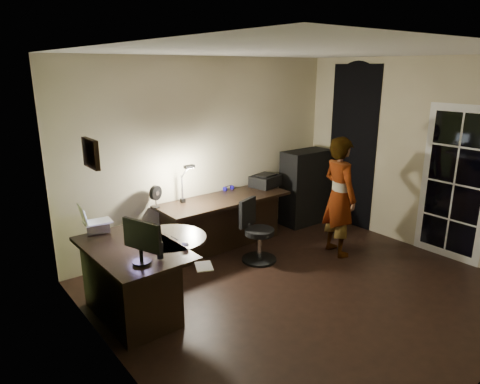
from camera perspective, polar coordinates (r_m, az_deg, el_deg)
floor at (r=5.28m, az=8.54°, el=-12.80°), size 4.50×4.00×0.01m
ceiling at (r=4.63m, az=10.01°, el=18.00°), size 4.50×4.00×0.01m
wall_back at (r=6.28m, az=-4.32°, el=5.24°), size 4.50×0.01×2.70m
wall_left at (r=3.54m, az=-16.64°, el=-4.21°), size 0.01×4.00×2.70m
wall_right at (r=6.58m, az=22.78°, el=4.53°), size 0.01×4.00×2.70m
green_wall_overlay at (r=3.54m, az=-16.41°, el=-4.17°), size 0.00×4.00×2.70m
arched_doorway at (r=7.20m, az=14.73°, el=5.77°), size 0.01×0.90×2.60m
french_door at (r=6.39m, az=26.66°, el=0.96°), size 0.02×0.92×2.10m
framed_picture at (r=3.83m, az=-19.28°, el=4.87°), size 0.04×0.30×0.25m
desk_left at (r=4.72m, az=-13.83°, el=-11.45°), size 0.86×1.37×0.78m
desk_right at (r=6.25m, az=-2.08°, el=-4.09°), size 1.98×0.70×0.74m
cabinet at (r=7.23m, az=8.72°, el=0.64°), size 0.83×0.43×1.24m
laptop_stand at (r=5.03m, az=-18.41°, el=-4.41°), size 0.29×0.26×0.10m
laptop at (r=4.98m, az=-18.58°, el=-2.69°), size 0.35×0.33×0.22m
monitor at (r=4.10m, az=-13.09°, el=-7.27°), size 0.24×0.45×0.30m
mouse at (r=4.44m, az=-7.30°, el=-6.90°), size 0.09×0.11×0.04m
phone at (r=4.43m, az=-11.60°, el=-7.39°), size 0.07×0.13×0.01m
pen at (r=4.64m, az=-8.73°, el=-6.08°), size 0.01×0.14×0.01m
speaker at (r=4.18m, az=-10.62°, el=-7.66°), size 0.08×0.08×0.16m
notepad at (r=3.99m, az=-4.83°, el=-9.85°), size 0.22×0.25×0.01m
desk_fan at (r=5.80m, az=-11.20°, el=-0.61°), size 0.23×0.18×0.31m
headphones at (r=6.54m, az=-1.55°, el=0.58°), size 0.18×0.09×0.08m
printer at (r=6.74m, az=3.39°, el=1.57°), size 0.51×0.44×0.20m
desk_lamp at (r=5.92m, az=-7.75°, el=1.34°), size 0.22×0.30×0.60m
office_chair at (r=5.78m, az=2.60°, el=-5.27°), size 0.60×0.60×0.85m
person at (r=6.05m, az=13.10°, el=-0.61°), size 0.52×0.67×1.67m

